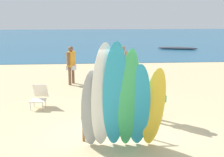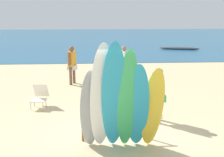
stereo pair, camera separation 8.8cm
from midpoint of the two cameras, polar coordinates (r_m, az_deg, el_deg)
ground at (r=21.38m, az=-1.96°, el=3.87°), size 60.00×60.00×0.00m
ocean_water at (r=39.12m, az=-2.79°, el=7.84°), size 60.00×40.00×0.02m
surfboard_rack at (r=7.66m, az=1.33°, el=-8.42°), size 1.88×0.07×0.67m
surfboard_grey_0 at (r=6.95m, az=-3.84°, el=-6.07°), size 0.55×0.73×2.04m
surfboard_white_1 at (r=6.72m, az=-1.64°, el=-3.88°), size 0.62×1.01×2.67m
surfboard_teal_2 at (r=6.65m, az=0.72°, el=-3.89°), size 0.58×1.15×2.70m
surfboard_green_3 at (r=6.72m, az=3.33°, el=-4.42°), size 0.48×1.04×2.55m
surfboard_teal_4 at (r=6.86m, az=5.30°, el=-5.59°), size 0.62×0.99×2.21m
surfboard_yellow_5 at (r=7.01m, az=8.20°, el=-5.80°), size 0.58×0.77×2.08m
beachgoer_near_rack at (r=10.14m, az=0.51°, el=-0.22°), size 0.65×0.28×1.72m
beachgoer_by_water at (r=13.65m, az=-7.53°, el=3.09°), size 0.46×0.62×1.75m
beachgoer_strolling at (r=8.93m, az=9.24°, el=-2.45°), size 0.43×0.62×1.64m
beachgoer_photographing at (r=14.37m, az=2.48°, el=3.47°), size 0.43×0.56×1.67m
beach_chair_red at (r=10.62m, az=-13.53°, el=-3.13°), size 0.59×0.77×0.81m
distant_boat at (r=27.22m, az=12.96°, el=5.71°), size 3.52×1.48×0.28m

